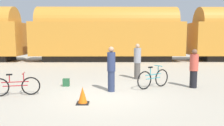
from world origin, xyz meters
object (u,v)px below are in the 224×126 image
Objects in this scene: freight_train at (107,33)px; person_in_red at (194,69)px; bicycle_teal at (153,79)px; bicycle_maroon at (15,86)px; person_in_grey at (137,61)px; person_in_navy at (111,69)px; traffic_cone at (83,96)px; backpack at (66,82)px.

person_in_red is (3.79, -11.37, -1.78)m from freight_train.
bicycle_teal is 1.78m from person_in_red.
person_in_grey is (4.92, 3.32, 0.56)m from bicycle_maroon.
bicycle_teal is at bearing -99.53° from person_in_navy.
person_in_red reaches higher than traffic_cone.
freight_train is at bearing 100.31° from bicycle_teal.
person_in_navy is 3.25× the size of traffic_cone.
bicycle_teal is 3.82m from backpack.
person_in_navy is at bearing -161.22° from bicycle_teal.
freight_train is 28.75× the size of bicycle_teal.
person_in_navy is at bearing -88.73° from freight_train.
freight_train is at bearing 87.16° from traffic_cone.
bicycle_teal is 3.56m from traffic_cone.
bicycle_teal is 1.97m from person_in_navy.
backpack is at bearing 45.76° from bicycle_maroon.
person_in_grey reaches higher than traffic_cone.
person_in_grey is (1.38, 2.71, 0.01)m from person_in_navy.
person_in_navy reaches higher than traffic_cone.
bicycle_maroon is at bearing 84.41° from person_in_red.
freight_train is 26.29× the size of person_in_red.
person_in_red reaches higher than bicycle_teal.
person_in_grey reaches higher than bicycle_teal.
traffic_cone is at bearing -21.69° from bicycle_maroon.
freight_train is at bearing -27.04° from person_in_navy.
freight_train reaches higher than traffic_cone.
bicycle_teal is at bearing 12.89° from bicycle_maroon.
person_in_red is (3.53, 0.62, -0.08)m from person_in_navy.
bicycle_maroon is at bearing -134.24° from backpack.
person_in_navy is 5.26× the size of backpack.
bicycle_teal is 4.46× the size of backpack.
traffic_cone is at bearing -34.23° from person_in_grey.
bicycle_maroon is 2.80m from traffic_cone.
person_in_red is at bearing 39.66° from person_in_grey.
backpack is (1.55, 1.59, -0.19)m from bicycle_maroon.
freight_train is at bearing -176.06° from person_in_grey.
person_in_red reaches higher than backpack.
traffic_cone is (2.60, -1.03, -0.11)m from bicycle_maroon.
freight_train reaches higher than bicycle_maroon.
freight_train is 128.16× the size of backpack.
person_in_grey reaches higher than person_in_red.
person_in_grey is at bearing 33.99° from bicycle_maroon.
bicycle_teal reaches higher than bicycle_maroon.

